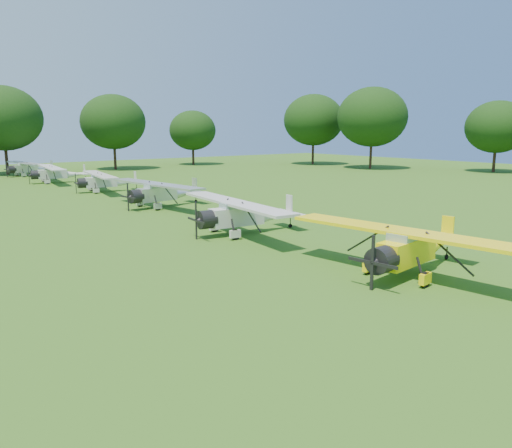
{
  "coord_description": "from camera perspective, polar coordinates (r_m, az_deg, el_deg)",
  "views": [
    {
      "loc": [
        -17.83,
        -24.44,
        6.58
      ],
      "look_at": [
        -1.29,
        -2.81,
        1.4
      ],
      "focal_mm": 35.0,
      "sensor_mm": 36.0,
      "label": 1
    }
  ],
  "objects": [
    {
      "name": "aircraft_3",
      "position": [
        31.8,
        -1.37,
        1.3
      ],
      "size": [
        7.39,
        11.75,
        2.31
      ],
      "rotation": [
        0.0,
        0.0,
        -0.1
      ],
      "color": "silver",
      "rests_on": "ground"
    },
    {
      "name": "tree_belt",
      "position": [
        32.64,
        3.7,
        13.3
      ],
      "size": [
        137.36,
        130.27,
        14.52
      ],
      "color": "#311B13",
      "rests_on": "ground"
    },
    {
      "name": "aircraft_2",
      "position": [
        23.96,
        17.5,
        -2.31
      ],
      "size": [
        7.49,
        11.89,
        2.33
      ],
      "rotation": [
        0.0,
        0.0,
        0.13
      ],
      "color": "#FFE70A",
      "rests_on": "ground"
    },
    {
      "name": "ground",
      "position": [
        30.96,
        -1.27,
        -1.5
      ],
      "size": [
        160.0,
        160.0,
        0.0
      ],
      "primitive_type": "plane",
      "color": "#244A12",
      "rests_on": "ground"
    },
    {
      "name": "aircraft_6",
      "position": [
        67.26,
        -21.82,
        5.5
      ],
      "size": [
        7.05,
        11.22,
        2.2
      ],
      "rotation": [
        0.0,
        0.0,
        -0.11
      ],
      "color": "silver",
      "rests_on": "ground"
    },
    {
      "name": "aircraft_7",
      "position": [
        78.66,
        -24.49,
        5.93
      ],
      "size": [
        6.84,
        10.85,
        2.13
      ],
      "rotation": [
        0.0,
        0.0,
        0.15
      ],
      "color": "silver",
      "rests_on": "ground"
    },
    {
      "name": "aircraft_4",
      "position": [
        43.6,
        -10.66,
        3.69
      ],
      "size": [
        7.37,
        11.69,
        2.3
      ],
      "rotation": [
        0.0,
        0.0,
        0.13
      ],
      "color": "silver",
      "rests_on": "ground"
    },
    {
      "name": "aircraft_5",
      "position": [
        55.76,
        -16.81,
        4.81
      ],
      "size": [
        6.76,
        10.72,
        2.1
      ],
      "rotation": [
        0.0,
        0.0,
        -0.14
      ],
      "color": "silver",
      "rests_on": "ground"
    }
  ]
}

